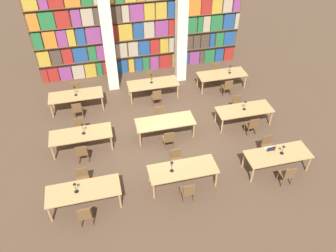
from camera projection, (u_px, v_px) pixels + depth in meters
The scene contains 40 objects.
ground_plane at pixel (166, 134), 13.60m from camera, with size 40.00×40.00×0.00m, color #4C3828.
bookshelf_bank at pixel (140, 21), 15.81m from camera, with size 10.39×0.35×5.50m.
pillar_left at pixel (107, 30), 14.40m from camera, with size 0.50×0.50×6.00m.
pillar_center at pixel (181, 22), 15.02m from camera, with size 0.50×0.50×6.00m.
reading_table_0 at pixel (83, 192), 10.46m from camera, with size 2.36×0.91×0.75m.
chair_0 at pixel (85, 215), 10.04m from camera, with size 0.42×0.40×0.87m.
chair_1 at pixel (83, 179), 11.14m from camera, with size 0.42×0.40×0.87m.
desk_lamp_0 at pixel (75, 186), 10.18m from camera, with size 0.14×0.14×0.43m.
reading_table_1 at pixel (183, 170), 11.16m from camera, with size 2.36×0.91×0.75m.
chair_2 at pixel (188, 191), 10.73m from camera, with size 0.42×0.40×0.87m.
chair_3 at pixel (176, 160), 11.84m from camera, with size 0.42×0.40×0.87m.
desk_lamp_1 at pixel (172, 164), 10.83m from camera, with size 0.14×0.14×0.48m.
reading_table_2 at pixel (278, 155), 11.70m from camera, with size 2.36×0.91×0.75m.
chair_4 at pixel (287, 174), 11.29m from camera, with size 0.42×0.40×0.87m.
chair_5 at pixel (267, 146), 12.39m from camera, with size 0.42×0.40×0.87m.
desk_lamp_2 at pixel (283, 148), 11.51m from camera, with size 0.14×0.14×0.39m.
laptop at pixel (270, 149), 11.79m from camera, with size 0.32×0.22×0.21m.
reading_table_3 at pixel (81, 135), 12.53m from camera, with size 2.36×0.91×0.75m.
chair_6 at pixel (82, 152), 12.11m from camera, with size 0.42×0.40×0.87m.
chair_7 at pixel (80, 127), 13.22m from camera, with size 0.42×0.40×0.87m.
desk_lamp_3 at pixel (82, 127), 12.28m from camera, with size 0.14×0.14×0.50m.
reading_table_4 at pixel (165, 123), 13.11m from camera, with size 2.36×0.91×0.75m.
chair_8 at pixel (168, 139), 12.69m from camera, with size 0.42×0.40×0.87m.
chair_9 at pixel (160, 116), 13.79m from camera, with size 0.42×0.40×0.87m.
reading_table_5 at pixel (244, 111), 13.72m from camera, with size 2.36×0.91×0.75m.
chair_10 at pixel (252, 125), 13.32m from camera, with size 0.42×0.40×0.87m.
chair_11 at pixel (238, 104), 14.42m from camera, with size 0.42×0.40×0.87m.
desk_lamp_4 at pixel (245, 104), 13.47m from camera, with size 0.14×0.14×0.45m.
reading_table_6 at pixel (76, 96), 14.53m from camera, with size 2.36×0.91×0.75m.
chair_12 at pixel (77, 110), 14.12m from camera, with size 0.42×0.40×0.87m.
chair_13 at pixel (76, 91), 15.22m from camera, with size 0.42×0.40×0.87m.
desk_lamp_5 at pixel (75, 89), 14.25m from camera, with size 0.14×0.14×0.49m.
reading_table_7 at pixel (153, 84), 15.27m from camera, with size 2.36×0.91×0.75m.
chair_14 at pixel (157, 97), 14.85m from camera, with size 0.42×0.40×0.87m.
chair_15 at pixel (150, 80), 15.95m from camera, with size 0.42×0.40×0.87m.
desk_lamp_6 at pixel (151, 77), 15.03m from camera, with size 0.14×0.14×0.48m.
reading_table_8 at pixel (222, 75), 15.90m from camera, with size 2.36×0.91×0.75m.
chair_16 at pixel (227, 87), 15.48m from camera, with size 0.42×0.40×0.87m.
chair_17 at pixel (216, 71), 16.58m from camera, with size 0.42×0.40×0.87m.
desk_lamp_7 at pixel (230, 68), 15.73m from camera, with size 0.14×0.14×0.43m.
Camera 1 is at (-2.36, -9.90, 9.02)m, focal length 35.00 mm.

